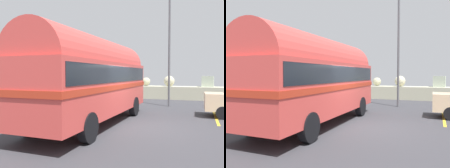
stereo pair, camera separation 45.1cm
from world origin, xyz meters
The scene contains 4 objects.
ground centered at (0.00, 0.00, 0.01)m, with size 32.00×26.00×0.02m.
breakwater centered at (0.31, 11.81, 0.73)m, with size 31.36×2.07×2.43m.
vintage_coach centered at (-1.98, -0.09, 2.05)m, with size 2.56×8.62×3.70m.
lamp_post centered at (0.32, 6.60, 4.11)m, with size 1.09×0.46×7.38m.
Camera 1 is at (2.30, -9.21, 2.14)m, focal length 37.93 mm.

